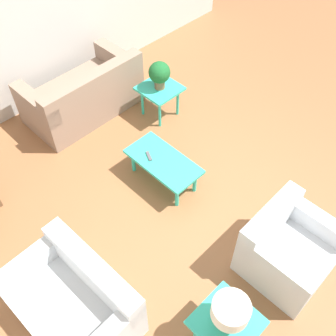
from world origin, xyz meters
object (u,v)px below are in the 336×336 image
armchair (287,249)px  table_lamp (230,312)px  side_table_plant (160,91)px  potted_plant (159,73)px  side_table_lamp (226,324)px  coffee_table (163,163)px  sofa (84,95)px  loveseat (76,303)px

armchair → table_lamp: size_ratio=2.48×
side_table_plant → potted_plant: 0.32m
armchair → side_table_lamp: bearing=-177.5°
armchair → coffee_table: bearing=92.1°
sofa → side_table_plant: bearing=131.9°
sofa → coffee_table: sofa is taller
loveseat → potted_plant: 3.27m
potted_plant → table_lamp: size_ratio=1.15×
sofa → side_table_plant: 1.15m
sofa → coffee_table: 1.83m
side_table_lamp → armchair: bearing=-86.6°
sofa → table_lamp: 3.91m
loveseat → side_table_lamp: loveseat is taller
side_table_lamp → table_lamp: table_lamp is taller
armchair → sofa: bearing=88.8°
side_table_plant → side_table_lamp: same height
side_table_plant → table_lamp: table_lamp is taller
loveseat → coffee_table: bearing=108.0°
potted_plant → loveseat: bearing=121.0°
loveseat → side_table_plant: (1.67, -2.77, 0.13)m
side_table_lamp → side_table_plant: bearing=-33.8°
sofa → potted_plant: (-0.84, -0.78, 0.44)m
sofa → potted_plant: potted_plant is taller
sofa → side_table_plant: size_ratio=3.08×
side_table_lamp → sofa: bearing=-17.2°
sofa → potted_plant: bearing=131.9°
coffee_table → table_lamp: size_ratio=2.70×
armchair → side_table_plant: size_ratio=1.64×
table_lamp → sofa: bearing=-17.2°
sofa → potted_plant: 1.23m
armchair → potted_plant: 2.94m
coffee_table → loveseat: bearing=110.0°
coffee_table → potted_plant: (0.98, -0.89, 0.41)m
sofa → loveseat: bearing=50.8°
armchair → coffee_table: (1.81, 0.09, 0.03)m
armchair → loveseat: 2.28m
loveseat → armchair: bearing=58.2°
coffee_table → side_table_plant: size_ratio=1.78×
sofa → table_lamp: (-3.71, 1.15, 0.43)m
coffee_table → sofa: bearing=-3.6°
loveseat → side_table_lamp: bearing=33.4°
potted_plant → table_lamp: bearing=146.2°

